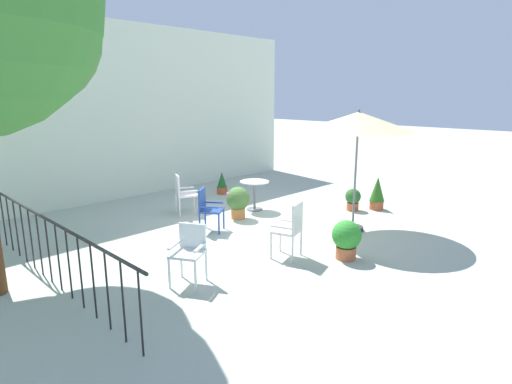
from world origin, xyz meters
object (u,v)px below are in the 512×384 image
Objects in this scene: patio_umbrella_0 at (358,123)px; patio_chair_1 at (183,192)px; potted_plant_0 at (377,193)px; potted_plant_2 at (238,200)px; patio_chair_0 at (208,207)px; patio_chair_2 at (189,249)px; cafe_table_0 at (254,190)px; patio_chair_3 at (291,227)px; potted_plant_3 at (353,199)px; potted_plant_4 at (347,238)px; potted_plant_1 at (222,183)px.

patio_umbrella_0 reaches higher than patio_chair_1.
potted_plant_2 is (-2.91, 1.84, 0.01)m from potted_plant_0.
patio_chair_2 is (-1.72, -1.70, 0.02)m from patio_chair_0.
patio_umbrella_0 is 3.08m from cafe_table_0.
patio_chair_3 is 3.49m from potted_plant_3.
potted_plant_3 is at bearing 31.96° from patio_umbrella_0.
patio_chair_0 is 1.30× the size of potted_plant_4.
potted_plant_2 is (0.96, 2.36, -0.14)m from patio_chair_3.
cafe_table_0 reaches higher than potted_plant_1.
patio_chair_2 reaches higher than potted_plant_2.
potted_plant_1 is (-1.58, 3.92, -0.12)m from potted_plant_0.
potted_plant_3 is (3.37, 0.87, -0.27)m from patio_chair_3.
patio_chair_2 reaches higher than potted_plant_1.
potted_plant_0 is (2.13, -2.08, -0.08)m from cafe_table_0.
patio_chair_2 reaches higher than potted_plant_4.
patio_chair_0 is 3.67m from potted_plant_3.
patio_umbrella_0 is 2.82× the size of patio_chair_2.
patio_umbrella_0 is 3.39× the size of potted_plant_2.
cafe_table_0 is 3.48m from potted_plant_4.
patio_chair_1 is 1.79× the size of potted_plant_3.
potted_plant_4 is at bearing -76.21° from patio_chair_0.
patio_chair_1 reaches higher than patio_chair_2.
patio_chair_0 is at bearing 91.73° from patio_chair_3.
patio_chair_3 is 5.00m from potted_plant_1.
patio_chair_1 is 1.09× the size of patio_chair_2.
cafe_table_0 is at bearing -31.20° from patio_chair_1.
patio_umbrella_0 reaches higher than potted_plant_3.
potted_plant_1 is at bearing 62.68° from patio_chair_3.
patio_chair_2 is at bearing -124.28° from patio_chair_1.
potted_plant_3 is (3.09, -2.61, -0.26)m from patio_chair_1.
patio_chair_2 is 1.65× the size of potted_plant_3.
patio_chair_1 is 4.66m from potted_plant_0.
patio_chair_1 is at bearing 148.80° from cafe_table_0.
cafe_table_0 is 1.70m from patio_chair_1.
potted_plant_4 is at bearing -152.15° from patio_umbrella_0.
potted_plant_1 is at bearing 86.81° from patio_umbrella_0.
patio_chair_3 is at bearing -172.37° from potted_plant_0.
patio_chair_2 is 0.90× the size of patio_chair_3.
patio_umbrella_0 is at bearing 27.85° from potted_plant_4.
patio_chair_2 is at bearing -179.28° from potted_plant_0.
patio_chair_3 reaches higher than patio_chair_0.
patio_chair_1 is at bearing 85.38° from patio_chair_3.
patio_chair_3 is 1.22× the size of potted_plant_0.
patio_chair_3 is at bearing -178.56° from patio_umbrella_0.
potted_plant_2 is (-1.33, -2.08, 0.13)m from potted_plant_1.
potted_plant_4 is (2.42, -1.14, -0.16)m from patio_chair_2.
patio_chair_0 is 3.30m from potted_plant_1.
patio_chair_2 is 1.84m from patio_chair_3.
patio_chair_3 reaches higher than potted_plant_4.
patio_chair_2 reaches higher than potted_plant_0.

